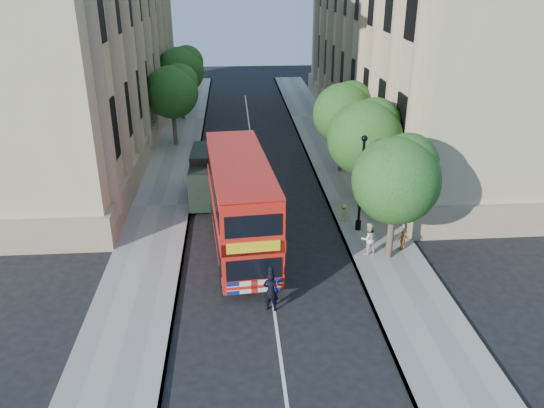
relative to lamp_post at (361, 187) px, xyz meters
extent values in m
plane|color=black|center=(-5.00, -6.00, -2.51)|extent=(120.00, 120.00, 0.00)
cube|color=gray|center=(0.75, 4.00, -2.45)|extent=(3.50, 80.00, 0.12)
cube|color=gray|center=(-10.75, 4.00, -2.45)|extent=(3.50, 80.00, 0.12)
cube|color=tan|center=(8.80, 18.00, 6.49)|extent=(12.00, 38.00, 18.00)
cube|color=tan|center=(-18.80, 18.00, 6.49)|extent=(12.00, 38.00, 18.00)
cylinder|color=#473828|center=(0.80, -3.00, -1.08)|extent=(0.32, 0.32, 2.86)
sphere|color=#17471A|center=(0.80, -3.00, 1.52)|extent=(4.00, 4.00, 4.00)
sphere|color=#17471A|center=(1.40, -2.60, 2.17)|extent=(2.80, 2.80, 2.80)
sphere|color=#17471A|center=(0.30, -3.30, 2.04)|extent=(2.60, 2.60, 2.60)
cylinder|color=#473828|center=(0.80, 3.00, -1.01)|extent=(0.32, 0.32, 2.99)
sphere|color=#17471A|center=(0.80, 3.00, 1.71)|extent=(4.20, 4.20, 4.20)
sphere|color=#17471A|center=(1.40, 3.40, 2.39)|extent=(2.94, 2.94, 2.94)
sphere|color=#17471A|center=(0.30, 2.70, 2.25)|extent=(2.73, 2.73, 2.73)
cylinder|color=#473828|center=(0.80, 9.00, -1.06)|extent=(0.32, 0.32, 2.90)
sphere|color=#17471A|center=(0.80, 9.00, 1.58)|extent=(4.00, 4.00, 4.00)
sphere|color=#17471A|center=(1.40, 9.40, 2.24)|extent=(2.80, 2.80, 2.80)
sphere|color=#17471A|center=(0.30, 8.70, 2.11)|extent=(2.60, 2.60, 2.60)
cylinder|color=#473828|center=(-11.00, 16.00, -1.01)|extent=(0.32, 0.32, 2.99)
sphere|color=#17471A|center=(-11.00, 16.00, 1.71)|extent=(4.00, 4.00, 4.00)
sphere|color=#17471A|center=(-10.40, 16.40, 2.39)|extent=(2.80, 2.80, 2.80)
sphere|color=#17471A|center=(-11.50, 15.70, 2.25)|extent=(2.60, 2.60, 2.60)
cylinder|color=#473828|center=(-11.00, 24.00, -0.93)|extent=(0.32, 0.32, 3.17)
sphere|color=#17471A|center=(-11.00, 24.00, 1.95)|extent=(4.20, 4.20, 4.20)
sphere|color=#17471A|center=(-10.40, 24.40, 2.67)|extent=(2.94, 2.94, 2.94)
sphere|color=#17471A|center=(-11.50, 23.70, 2.53)|extent=(2.73, 2.73, 2.73)
cylinder|color=black|center=(0.00, 0.00, -2.14)|extent=(0.30, 0.30, 0.50)
cylinder|color=black|center=(0.00, 0.00, 0.11)|extent=(0.14, 0.14, 5.00)
sphere|color=black|center=(0.00, 0.00, 2.61)|extent=(0.32, 0.32, 0.32)
cube|color=red|center=(-6.20, -1.31, -0.02)|extent=(3.41, 9.96, 4.06)
cube|color=black|center=(-6.20, -1.31, -0.92)|extent=(3.42, 9.35, 0.93)
cube|color=black|center=(-6.20, -1.31, 1.04)|extent=(3.42, 9.35, 0.93)
cube|color=yellow|center=(-5.78, -6.17, 0.11)|extent=(2.16, 0.27, 0.46)
cylinder|color=black|center=(-7.06, -4.84, -2.00)|extent=(0.38, 1.05, 1.03)
cylinder|color=black|center=(-4.75, -4.64, -2.00)|extent=(0.38, 1.05, 1.03)
cylinder|color=black|center=(-7.64, 1.82, -2.00)|extent=(0.38, 1.05, 1.03)
cylinder|color=black|center=(-5.33, 2.02, -2.00)|extent=(0.38, 1.05, 1.03)
cube|color=black|center=(-7.94, 3.21, -1.08)|extent=(2.17, 1.96, 2.23)
cube|color=black|center=(-7.96, 2.31, -0.81)|extent=(1.91, 0.14, 0.74)
cube|color=black|center=(-7.89, 5.55, -0.86)|extent=(2.20, 3.45, 2.66)
cube|color=black|center=(-7.90, 4.91, -2.14)|extent=(2.03, 5.14, 0.27)
cylinder|color=black|center=(-8.90, 3.12, -2.09)|extent=(0.25, 0.86, 0.85)
cylinder|color=black|center=(-6.99, 3.08, -2.09)|extent=(0.25, 0.86, 0.85)
cylinder|color=black|center=(-8.82, 6.63, -2.09)|extent=(0.25, 0.86, 0.85)
cylinder|color=black|center=(-6.91, 6.59, -2.09)|extent=(0.25, 0.86, 0.85)
imported|color=black|center=(-5.13, -6.74, -1.64)|extent=(0.74, 0.60, 1.74)
imported|color=silver|center=(-0.14, -2.61, -1.58)|extent=(0.94, 0.83, 1.62)
imported|color=orange|center=(1.66, -2.36, -1.89)|extent=(0.62, 0.36, 1.00)
imported|color=gold|center=(-0.56, 1.13, -1.91)|extent=(0.65, 0.42, 0.97)
camera|label=1|loc=(-6.44, -24.75, 10.16)|focal=35.00mm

